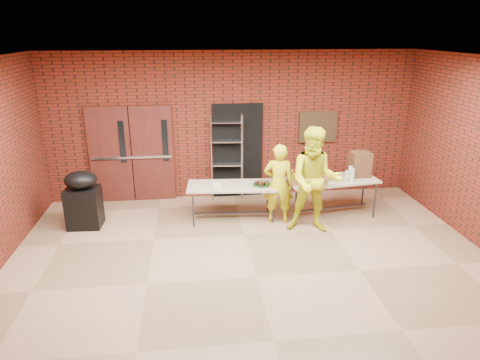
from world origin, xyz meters
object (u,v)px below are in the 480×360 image
table_left (232,188)px  volunteer_man (315,181)px  covered_grill (83,199)px  table_right (332,182)px  coffee_dispenser (360,164)px  volunteer_woman (279,184)px  wire_rack (227,158)px

table_left → volunteer_man: 1.65m
covered_grill → volunteer_man: size_ratio=0.56×
table_right → coffee_dispenser: (0.61, 0.14, 0.32)m
table_left → volunteer_woman: size_ratio=1.13×
volunteer_man → wire_rack: bearing=143.0°
covered_grill → volunteer_man: bearing=-6.3°
covered_grill → table_right: bearing=3.1°
table_left → volunteer_man: size_ratio=0.90×
table_left → wire_rack: bearing=94.4°
wire_rack → coffee_dispenser: wire_rack is taller
table_left → coffee_dispenser: size_ratio=3.53×
coffee_dispenser → covered_grill: bearing=-178.1°
covered_grill → volunteer_man: (4.30, -0.67, 0.43)m
wire_rack → covered_grill: 3.09m
table_left → covered_grill: (-2.84, -0.03, -0.10)m
table_left → volunteer_man: bearing=-21.1°
covered_grill → volunteer_man: volunteer_man is taller
covered_grill → wire_rack: bearing=24.6°
table_right → wire_rack: bearing=143.5°
table_right → coffee_dispenser: 0.70m
wire_rack → table_right: size_ratio=0.99×
covered_grill → volunteer_woman: (3.72, -0.21, 0.23)m
coffee_dispenser → volunteer_man: volunteer_man is taller
table_left → volunteer_man: volunteer_man is taller
table_left → coffee_dispenser: 2.68m
table_right → covered_grill: (-4.87, -0.04, -0.13)m
wire_rack → table_left: bearing=-84.8°
wire_rack → volunteer_man: volunteer_man is taller
coffee_dispenser → volunteer_man: bearing=-144.5°
coffee_dispenser → wire_rack: bearing=159.9°
wire_rack → covered_grill: wire_rack is taller
covered_grill → table_left: bearing=3.2°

